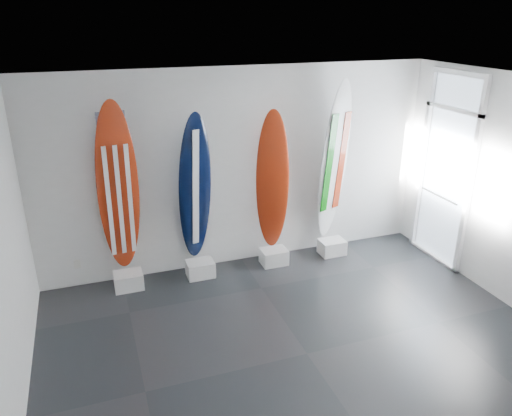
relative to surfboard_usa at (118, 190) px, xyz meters
name	(u,v)px	position (x,y,z in m)	size (l,w,h in m)	color
floor	(307,354)	(1.79, -2.28, -1.47)	(6.00, 6.00, 0.00)	black
ceiling	(319,91)	(1.79, -2.28, 1.53)	(6.00, 6.00, 0.00)	white
wall_back	(240,169)	(1.79, 0.22, 0.03)	(6.00, 6.00, 0.00)	white
wall_front	(493,404)	(1.79, -4.78, 0.03)	(6.00, 6.00, 0.00)	white
display_block_usa	(129,281)	(0.00, -0.10, -1.35)	(0.40, 0.30, 0.24)	white
surfboard_usa	(118,190)	(0.00, 0.00, 0.00)	(0.56, 0.08, 2.46)	maroon
display_block_navy	(200,269)	(1.05, -0.10, -1.35)	(0.40, 0.30, 0.24)	white
surfboard_navy	(195,189)	(1.05, 0.00, -0.11)	(0.51, 0.08, 2.24)	black
display_block_swiss	(274,257)	(2.23, -0.10, -1.35)	(0.40, 0.30, 0.24)	white
surfboard_swiss	(273,181)	(2.23, 0.00, -0.13)	(0.49, 0.08, 2.19)	maroon
display_block_italy	(332,247)	(3.24, -0.10, -1.35)	(0.40, 0.30, 0.24)	white
surfboard_italy	(334,163)	(3.24, 0.00, 0.06)	(0.58, 0.08, 2.58)	white
wall_outlet	(77,264)	(-0.66, 0.20, -1.12)	(0.09, 0.02, 0.13)	silver
glass_door	(446,172)	(4.76, -0.73, -0.04)	(0.12, 1.16, 2.85)	white
balcony	(503,217)	(6.09, -0.73, -0.97)	(2.80, 2.20, 1.20)	slate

